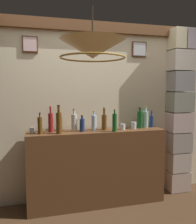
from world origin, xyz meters
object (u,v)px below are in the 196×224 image
at_px(pendant_lamp, 93,50).
at_px(glass_tumbler_shot, 32,130).
at_px(liquor_bottle_bourbon, 104,121).
at_px(liquor_bottle_tequila, 115,122).
at_px(liquor_bottle_sherry, 60,123).
at_px(liquor_bottle_vermouth, 145,119).
at_px(liquor_bottle_rum, 140,119).
at_px(liquor_bottle_port, 82,125).
at_px(liquor_bottle_gin, 59,122).
at_px(liquor_bottle_scotch, 40,125).
at_px(glass_tumbler_rocks, 134,125).
at_px(liquor_bottle_brandy, 51,122).
at_px(glass_tumbler_highball, 123,127).
at_px(liquor_bottle_vodka, 94,123).
at_px(liquor_bottle_rye, 151,121).
at_px(liquor_bottle_whiskey, 74,122).

bearing_deg(pendant_lamp, glass_tumbler_shot, 121.21).
relative_size(liquor_bottle_bourbon, liquor_bottle_tequila, 1.04).
relative_size(liquor_bottle_sherry, liquor_bottle_tequila, 0.92).
bearing_deg(glass_tumbler_shot, liquor_bottle_vermouth, 1.26).
bearing_deg(liquor_bottle_rum, liquor_bottle_vermouth, 9.57).
xyz_separation_m(liquor_bottle_port, liquor_bottle_sherry, (-0.27, 0.15, 0.01)).
height_order(liquor_bottle_gin, liquor_bottle_scotch, liquor_bottle_gin).
distance_m(liquor_bottle_tequila, glass_tumbler_rocks, 0.35).
height_order(liquor_bottle_brandy, liquor_bottle_tequila, liquor_bottle_brandy).
xyz_separation_m(liquor_bottle_sherry, glass_tumbler_highball, (0.83, -0.15, -0.06)).
bearing_deg(liquor_bottle_rum, liquor_bottle_brandy, 179.30).
relative_size(liquor_bottle_bourbon, liquor_bottle_scotch, 1.15).
bearing_deg(liquor_bottle_vodka, glass_tumbler_highball, 1.15).
bearing_deg(liquor_bottle_scotch, liquor_bottle_rye, 4.60).
bearing_deg(liquor_bottle_sherry, liquor_bottle_port, -29.23).
xyz_separation_m(liquor_bottle_bourbon, glass_tumbler_highball, (0.25, -0.04, -0.08)).
distance_m(liquor_bottle_brandy, liquor_bottle_vodka, 0.55).
height_order(liquor_bottle_port, liquor_bottle_vodka, liquor_bottle_vodka).
height_order(glass_tumbler_rocks, glass_tumbler_shot, glass_tumbler_rocks).
bearing_deg(liquor_bottle_tequila, liquor_bottle_rye, 17.20).
bearing_deg(glass_tumbler_shot, pendant_lamp, -58.79).
xyz_separation_m(liquor_bottle_sherry, glass_tumbler_shot, (-0.35, -0.13, -0.06)).
bearing_deg(liquor_bottle_rye, liquor_bottle_bourbon, -176.92).
xyz_separation_m(liquor_bottle_bourbon, liquor_bottle_vermouth, (0.61, 0.01, 0.01)).
distance_m(liquor_bottle_brandy, glass_tumbler_rocks, 1.12).
bearing_deg(liquor_bottle_tequila, glass_tumbler_rocks, 20.86).
bearing_deg(glass_tumbler_rocks, liquor_bottle_gin, -175.07).
distance_m(liquor_bottle_sherry, pendant_lamp, 1.32).
bearing_deg(liquor_bottle_rye, pendant_lamp, -138.31).
height_order(liquor_bottle_vermouth, liquor_bottle_scotch, liquor_bottle_vermouth).
bearing_deg(liquor_bottle_whiskey, liquor_bottle_bourbon, 0.96).
bearing_deg(liquor_bottle_sherry, pendant_lamp, -78.78).
bearing_deg(pendant_lamp, liquor_bottle_brandy, 108.94).
bearing_deg(liquor_bottle_bourbon, liquor_bottle_gin, -168.78).
height_order(glass_tumbler_shot, pendant_lamp, pendant_lamp).
xyz_separation_m(liquor_bottle_gin, liquor_bottle_vodka, (0.46, 0.07, -0.03)).
relative_size(liquor_bottle_bourbon, glass_tumbler_highball, 4.01).
distance_m(liquor_bottle_scotch, liquor_bottle_vodka, 0.68).
xyz_separation_m(liquor_bottle_port, liquor_bottle_tequila, (0.40, -0.11, 0.03)).
xyz_separation_m(liquor_bottle_port, liquor_bottle_brandy, (-0.39, 0.06, 0.04)).
bearing_deg(liquor_bottle_gin, liquor_bottle_bourbon, 11.22).
bearing_deg(glass_tumbler_highball, liquor_bottle_scotch, -177.80).
bearing_deg(liquor_bottle_bourbon, liquor_bottle_sherry, 169.65).
height_order(liquor_bottle_rye, liquor_bottle_sherry, liquor_bottle_sherry).
xyz_separation_m(liquor_bottle_rye, liquor_bottle_vodka, (-0.87, -0.09, 0.02)).
bearing_deg(liquor_bottle_scotch, glass_tumbler_shot, 144.89).
bearing_deg(liquor_bottle_port, liquor_bottle_vermouth, 3.82).
height_order(liquor_bottle_sherry, glass_tumbler_highball, liquor_bottle_sherry).
bearing_deg(liquor_bottle_rye, liquor_bottle_brandy, -178.98).
distance_m(liquor_bottle_scotch, pendant_lamp, 1.24).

